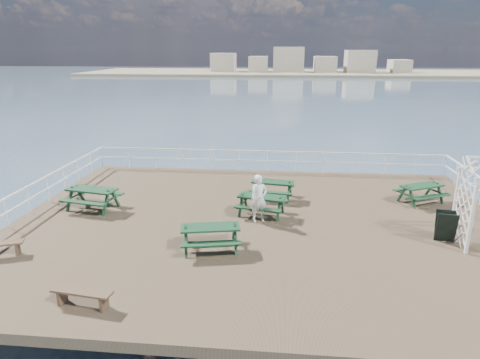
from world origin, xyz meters
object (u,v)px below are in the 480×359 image
Objects in this scene: picnic_table_e at (262,201)px; flat_bench_far at (82,295)px; person at (259,198)px; picnic_table_b at (273,186)px; picnic_table_c at (422,190)px; picnic_table_a at (92,194)px; picnic_table_d at (210,233)px.

flat_bench_far is (-4.04, -6.54, -0.22)m from picnic_table_e.
picnic_table_e is at bearing 66.06° from flat_bench_far.
picnic_table_e reaches higher than flat_bench_far.
flat_bench_far is 7.14m from person.
picnic_table_b reaches higher than flat_bench_far.
picnic_table_c is 6.77m from picnic_table_e.
picnic_table_a is 1.00× the size of picnic_table_c.
picnic_table_d is 3.43m from picnic_table_e.
picnic_table_e is 7.69m from flat_bench_far.
picnic_table_c is at bearing 9.08° from picnic_table_b.
picnic_table_b is at bearing 26.79° from picnic_table_a.
picnic_table_d is at bearing -102.73° from picnic_table_e.
picnic_table_c is (13.13, 2.06, -0.06)m from picnic_table_a.
person is (6.60, -0.60, 0.27)m from picnic_table_a.
picnic_table_b is at bearing 91.68° from picnic_table_e.
picnic_table_c is 13.55m from flat_bench_far.
picnic_table_b is (7.03, 2.00, -0.07)m from picnic_table_a.
picnic_table_a is 13.29m from picnic_table_c.
picnic_table_c is 1.41× the size of flat_bench_far.
picnic_table_d is (-1.80, -5.08, 0.03)m from picnic_table_b.
picnic_table_a is 1.15× the size of picnic_table_b.
picnic_table_b is 0.87× the size of picnic_table_c.
picnic_table_c is at bearing -2.60° from person.
person reaches higher than picnic_table_c.
picnic_table_d is at bearing 60.54° from flat_bench_far.
person is (3.97, 5.91, 0.55)m from flat_bench_far.
picnic_table_b is at bearing 58.67° from picnic_table_d.
picnic_table_a is 6.67m from picnic_table_e.
picnic_table_d is 1.03× the size of picnic_table_e.
person is at bearing 5.73° from picnic_table_a.
picnic_table_d is (5.23, -3.08, -0.04)m from picnic_table_a.
picnic_table_d is (-7.90, -5.14, 0.02)m from picnic_table_c.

